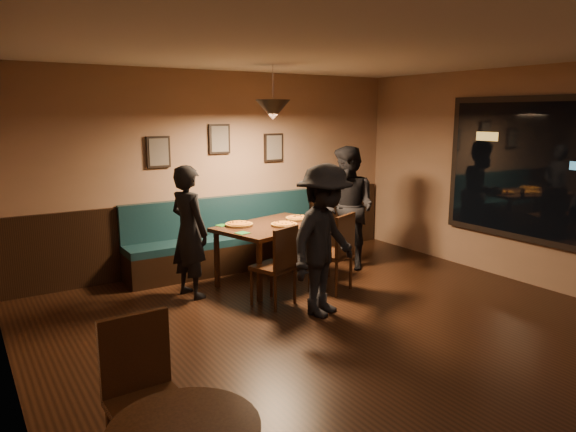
# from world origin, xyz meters

# --- Properties ---
(floor) EXTENTS (7.00, 7.00, 0.00)m
(floor) POSITION_xyz_m (0.00, 0.00, 0.00)
(floor) COLOR black
(floor) RESTS_ON ground
(ceiling) EXTENTS (7.00, 7.00, 0.00)m
(ceiling) POSITION_xyz_m (0.00, 0.00, 2.80)
(ceiling) COLOR silver
(ceiling) RESTS_ON ground
(wall_back) EXTENTS (6.00, 0.00, 6.00)m
(wall_back) POSITION_xyz_m (0.00, 3.50, 1.40)
(wall_back) COLOR #8C704F
(wall_back) RESTS_ON ground
(wall_left) EXTENTS (0.00, 7.00, 7.00)m
(wall_left) POSITION_xyz_m (-3.00, 0.00, 1.40)
(wall_left) COLOR #8C704F
(wall_left) RESTS_ON ground
(wall_right) EXTENTS (0.00, 7.00, 7.00)m
(wall_right) POSITION_xyz_m (3.00, 0.00, 1.40)
(wall_right) COLOR #8C704F
(wall_right) RESTS_ON ground
(wainscot) EXTENTS (5.88, 0.06, 1.00)m
(wainscot) POSITION_xyz_m (0.00, 3.47, 0.50)
(wainscot) COLOR black
(wainscot) RESTS_ON ground
(booth_bench) EXTENTS (3.00, 0.60, 1.00)m
(booth_bench) POSITION_xyz_m (0.00, 3.20, 0.50)
(booth_bench) COLOR #0F232D
(booth_bench) RESTS_ON ground
(window_frame) EXTENTS (0.06, 2.56, 1.86)m
(window_frame) POSITION_xyz_m (2.96, 0.50, 1.50)
(window_frame) COLOR black
(window_frame) RESTS_ON wall_right
(window_glass) EXTENTS (0.00, 2.40, 2.40)m
(window_glass) POSITION_xyz_m (2.93, 0.50, 1.50)
(window_glass) COLOR black
(window_glass) RESTS_ON wall_right
(picture_left) EXTENTS (0.32, 0.04, 0.42)m
(picture_left) POSITION_xyz_m (-0.90, 3.47, 1.70)
(picture_left) COLOR black
(picture_left) RESTS_ON wall_back
(picture_center) EXTENTS (0.32, 0.04, 0.42)m
(picture_center) POSITION_xyz_m (0.00, 3.47, 1.85)
(picture_center) COLOR black
(picture_center) RESTS_ON wall_back
(picture_right) EXTENTS (0.32, 0.04, 0.42)m
(picture_right) POSITION_xyz_m (0.90, 3.47, 1.70)
(picture_right) COLOR black
(picture_right) RESTS_ON wall_back
(pendant_lamp) EXTENTS (0.44, 0.44, 0.25)m
(pendant_lamp) POSITION_xyz_m (0.22, 2.34, 2.25)
(pendant_lamp) COLOR black
(pendant_lamp) RESTS_ON ceiling
(dining_table) EXTENTS (1.65, 1.28, 0.78)m
(dining_table) POSITION_xyz_m (0.22, 2.34, 0.39)
(dining_table) COLOR black
(dining_table) RESTS_ON floor
(chair_near_left) EXTENTS (0.53, 0.53, 0.95)m
(chair_near_left) POSITION_xyz_m (-0.23, 1.62, 0.47)
(chair_near_left) COLOR #321A0D
(chair_near_left) RESTS_ON floor
(chair_near_right) EXTENTS (0.58, 0.58, 1.00)m
(chair_near_right) POSITION_xyz_m (0.64, 1.66, 0.50)
(chair_near_right) COLOR black
(chair_near_right) RESTS_ON floor
(diner_left) EXTENTS (0.53, 0.67, 1.61)m
(diner_left) POSITION_xyz_m (-0.92, 2.42, 0.81)
(diner_left) COLOR black
(diner_left) RESTS_ON floor
(diner_right) EXTENTS (0.80, 0.96, 1.76)m
(diner_right) POSITION_xyz_m (1.46, 2.34, 0.88)
(diner_right) COLOR black
(diner_right) RESTS_ON floor
(diner_front) EXTENTS (1.24, 1.00, 1.68)m
(diner_front) POSITION_xyz_m (0.09, 1.06, 0.84)
(diner_front) COLOR black
(diner_front) RESTS_ON floor
(pizza_a) EXTENTS (0.38, 0.38, 0.04)m
(pizza_a) POSITION_xyz_m (-0.20, 2.51, 0.80)
(pizza_a) COLOR gold
(pizza_a) RESTS_ON dining_table
(pizza_b) EXTENTS (0.38, 0.38, 0.04)m
(pizza_b) POSITION_xyz_m (0.29, 2.20, 0.80)
(pizza_b) COLOR gold
(pizza_b) RESTS_ON dining_table
(pizza_c) EXTENTS (0.41, 0.41, 0.04)m
(pizza_c) POSITION_xyz_m (0.67, 2.44, 0.80)
(pizza_c) COLOR #BF8124
(pizza_c) RESTS_ON dining_table
(soda_glass) EXTENTS (0.09, 0.09, 0.15)m
(soda_glass) POSITION_xyz_m (0.80, 2.00, 0.85)
(soda_glass) COLOR black
(soda_glass) RESTS_ON dining_table
(tabasco_bottle) EXTENTS (0.03, 0.03, 0.12)m
(tabasco_bottle) POSITION_xyz_m (0.79, 2.30, 0.84)
(tabasco_bottle) COLOR #A51805
(tabasco_bottle) RESTS_ON dining_table
(napkin_a) EXTENTS (0.17, 0.17, 0.01)m
(napkin_a) POSITION_xyz_m (-0.38, 2.64, 0.78)
(napkin_a) COLOR #1B671C
(napkin_a) RESTS_ON dining_table
(napkin_b) EXTENTS (0.17, 0.17, 0.01)m
(napkin_b) POSITION_xyz_m (-0.37, 2.10, 0.78)
(napkin_b) COLOR #1F742C
(napkin_b) RESTS_ON dining_table
(cutlery_set) EXTENTS (0.20, 0.04, 0.00)m
(cutlery_set) POSITION_xyz_m (0.15, 1.98, 0.78)
(cutlery_set) COLOR silver
(cutlery_set) RESTS_ON dining_table
(cafe_chair_far) EXTENTS (0.46, 0.46, 1.00)m
(cafe_chair_far) POSITION_xyz_m (-2.41, -0.56, 0.50)
(cafe_chair_far) COLOR black
(cafe_chair_far) RESTS_ON floor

